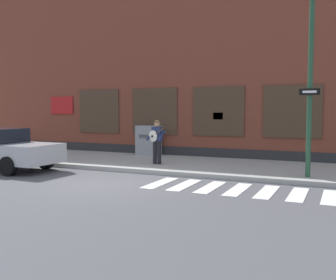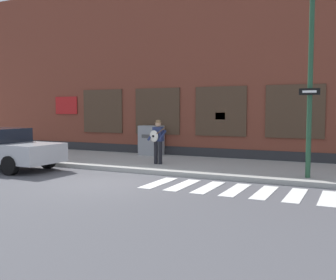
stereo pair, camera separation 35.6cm
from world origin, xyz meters
name	(u,v)px [view 1 (the left image)]	position (x,y,z in m)	size (l,w,h in m)	color
ground_plane	(107,183)	(0.00, 0.00, 0.00)	(160.00, 160.00, 0.00)	#4C4C51
sidewalk	(164,163)	(0.00, 4.17, 0.08)	(28.00, 4.48, 0.16)	#9E9E99
building_backdrop	(201,71)	(0.00, 8.40, 4.14)	(28.00, 4.06, 8.30)	brown
crosswalk	(238,190)	(3.88, 0.63, 0.01)	(5.20, 1.90, 0.01)	silver
red_car	(0,149)	(-5.08, 0.65, 0.77)	(4.66, 2.09, 1.53)	#B7BABF
busker	(156,139)	(0.05, 3.35, 1.12)	(0.71, 0.53, 1.68)	black
traffic_light	(307,43)	(5.53, 1.48, 4.03)	(0.60, 3.34, 5.62)	#234C33
utility_box	(149,140)	(-1.63, 5.96, 0.83)	(1.07, 0.62, 1.34)	gray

